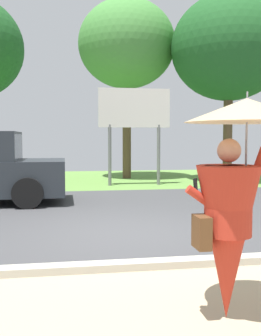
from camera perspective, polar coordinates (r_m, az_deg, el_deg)
The scene contains 5 objects.
ground_plane at distance 10.26m, azimuth -2.71°, elevation -5.64°, with size 40.00×22.00×0.20m.
monk_pedestrian at distance 3.88m, azimuth 14.29°, elevation -3.85°, with size 1.16×1.16×2.13m.
roadside_billboard at distance 14.70m, azimuth 0.56°, elevation 7.49°, with size 2.60×0.12×3.50m.
tree_center_back at distance 16.95m, azimuth 13.74°, elevation 16.12°, with size 4.55×4.55×7.32m.
tree_right_mid at distance 17.76m, azimuth -0.54°, elevation 16.98°, with size 4.08×4.08×7.52m.
Camera 1 is at (-1.15, -7.10, 1.70)m, focal length 43.22 mm.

